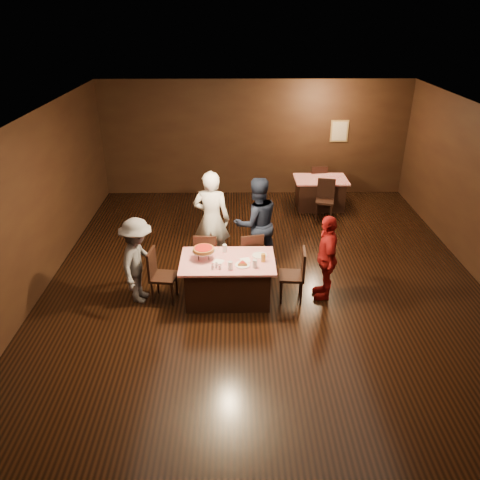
# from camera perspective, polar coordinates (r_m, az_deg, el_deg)

# --- Properties ---
(room) EXTENTS (10.00, 10.04, 3.02)m
(room) POSITION_cam_1_polar(r_m,az_deg,el_deg) (7.57, 3.47, 7.51)
(room) COLOR black
(room) RESTS_ON ground
(main_table) EXTENTS (1.60, 1.00, 0.77)m
(main_table) POSITION_cam_1_polar(r_m,az_deg,el_deg) (8.09, -1.50, -4.86)
(main_table) COLOR #B10B1B
(main_table) RESTS_ON ground
(back_table) EXTENTS (1.30, 0.90, 0.77)m
(back_table) POSITION_cam_1_polar(r_m,az_deg,el_deg) (12.02, 9.70, 5.65)
(back_table) COLOR #BA0C14
(back_table) RESTS_ON ground
(chair_far_left) EXTENTS (0.44, 0.44, 0.95)m
(chair_far_left) POSITION_cam_1_polar(r_m,az_deg,el_deg) (8.71, -4.09, -1.78)
(chair_far_left) COLOR black
(chair_far_left) RESTS_ON ground
(chair_far_right) EXTENTS (0.50, 0.50, 0.95)m
(chair_far_right) POSITION_cam_1_polar(r_m,az_deg,el_deg) (8.70, 1.18, -1.75)
(chair_far_right) COLOR black
(chair_far_right) RESTS_ON ground
(chair_end_left) EXTENTS (0.47, 0.47, 0.95)m
(chair_end_left) POSITION_cam_1_polar(r_m,az_deg,el_deg) (8.14, -9.30, -4.31)
(chair_end_left) COLOR black
(chair_end_left) RESTS_ON ground
(chair_end_right) EXTENTS (0.45, 0.45, 0.95)m
(chair_end_right) POSITION_cam_1_polar(r_m,az_deg,el_deg) (8.10, 6.31, -4.24)
(chair_end_right) COLOR black
(chair_end_right) RESTS_ON ground
(chair_back_near) EXTENTS (0.50, 0.50, 0.95)m
(chair_back_near) POSITION_cam_1_polar(r_m,az_deg,el_deg) (11.34, 10.31, 4.80)
(chair_back_near) COLOR black
(chair_back_near) RESTS_ON ground
(chair_back_far) EXTENTS (0.47, 0.47, 0.95)m
(chair_back_far) POSITION_cam_1_polar(r_m,az_deg,el_deg) (12.54, 9.28, 7.02)
(chair_back_far) COLOR black
(chair_back_far) RESTS_ON ground
(diner_white_jacket) EXTENTS (0.76, 0.56, 1.93)m
(diner_white_jacket) POSITION_cam_1_polar(r_m,az_deg,el_deg) (8.95, -3.48, 2.52)
(diner_white_jacket) COLOR white
(diner_white_jacket) RESTS_ON ground
(diner_navy_hoodie) EXTENTS (1.05, 0.92, 1.83)m
(diner_navy_hoodie) POSITION_cam_1_polar(r_m,az_deg,el_deg) (8.89, 2.02, 2.05)
(diner_navy_hoodie) COLOR black
(diner_navy_hoodie) RESTS_ON ground
(diner_grey_knit) EXTENTS (0.74, 1.08, 1.53)m
(diner_grey_knit) POSITION_cam_1_polar(r_m,az_deg,el_deg) (8.07, -12.31, -2.48)
(diner_grey_knit) COLOR #5D5D62
(diner_grey_knit) RESTS_ON ground
(diner_red_shirt) EXTENTS (0.41, 0.92, 1.54)m
(diner_red_shirt) POSITION_cam_1_polar(r_m,az_deg,el_deg) (8.12, 10.49, -2.07)
(diner_red_shirt) COLOR maroon
(diner_red_shirt) RESTS_ON ground
(pizza_stand) EXTENTS (0.38, 0.38, 0.22)m
(pizza_stand) POSITION_cam_1_polar(r_m,az_deg,el_deg) (7.87, -4.46, -1.16)
(pizza_stand) COLOR black
(pizza_stand) RESTS_ON main_table
(plate_with_slice) EXTENTS (0.25, 0.25, 0.06)m
(plate_with_slice) POSITION_cam_1_polar(r_m,az_deg,el_deg) (7.73, 0.31, -2.95)
(plate_with_slice) COLOR white
(plate_with_slice) RESTS_ON main_table
(plate_empty) EXTENTS (0.25, 0.25, 0.01)m
(plate_empty) POSITION_cam_1_polar(r_m,az_deg,el_deg) (8.04, 2.40, -1.88)
(plate_empty) COLOR white
(plate_empty) RESTS_ON main_table
(glass_front_left) EXTENTS (0.08, 0.08, 0.14)m
(glass_front_left) POSITION_cam_1_polar(r_m,az_deg,el_deg) (7.60, -1.19, -3.11)
(glass_front_left) COLOR silver
(glass_front_left) RESTS_ON main_table
(glass_front_right) EXTENTS (0.08, 0.08, 0.14)m
(glass_front_right) POSITION_cam_1_polar(r_m,az_deg,el_deg) (7.65, 1.81, -2.91)
(glass_front_right) COLOR silver
(glass_front_right) RESTS_ON main_table
(glass_amber) EXTENTS (0.08, 0.08, 0.14)m
(glass_amber) POSITION_cam_1_polar(r_m,az_deg,el_deg) (7.83, 2.85, -2.18)
(glass_amber) COLOR #BF7F26
(glass_amber) RESTS_ON main_table
(glass_back) EXTENTS (0.08, 0.08, 0.14)m
(glass_back) POSITION_cam_1_polar(r_m,az_deg,el_deg) (8.13, -1.87, -1.02)
(glass_back) COLOR silver
(glass_back) RESTS_ON main_table
(condiments) EXTENTS (0.17, 0.10, 0.09)m
(condiments) POSITION_cam_1_polar(r_m,az_deg,el_deg) (7.63, -2.91, -3.20)
(condiments) COLOR silver
(condiments) RESTS_ON main_table
(napkin_center) EXTENTS (0.19, 0.19, 0.01)m
(napkin_center) POSITION_cam_1_polar(r_m,az_deg,el_deg) (7.90, 0.64, -2.44)
(napkin_center) COLOR white
(napkin_center) RESTS_ON main_table
(napkin_left) EXTENTS (0.21, 0.21, 0.01)m
(napkin_left) POSITION_cam_1_polar(r_m,az_deg,el_deg) (7.86, -2.63, -2.64)
(napkin_left) COLOR white
(napkin_left) RESTS_ON main_table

